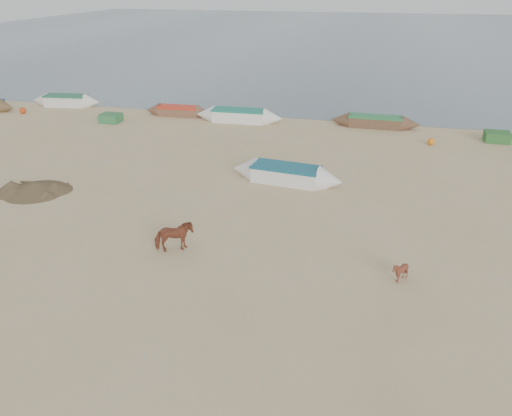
% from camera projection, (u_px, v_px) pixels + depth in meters
% --- Properties ---
extents(ground, '(140.00, 140.00, 0.00)m').
position_uv_depth(ground, '(229.00, 281.00, 17.30)').
color(ground, tan).
rests_on(ground, ground).
extents(sea, '(160.00, 160.00, 0.00)m').
position_uv_depth(sea, '(358.00, 34.00, 89.49)').
color(sea, slate).
rests_on(sea, ground).
extents(cow_adult, '(1.61, 1.28, 1.24)m').
position_uv_depth(cow_adult, '(174.00, 237.00, 18.96)').
color(cow_adult, brown).
rests_on(cow_adult, ground).
extents(calf_front, '(0.82, 0.76, 0.78)m').
position_uv_depth(calf_front, '(400.00, 271.00, 17.16)').
color(calf_front, brown).
rests_on(calf_front, ground).
extents(near_canoe, '(6.00, 2.13, 0.87)m').
position_uv_depth(near_canoe, '(286.00, 174.00, 25.46)').
color(near_canoe, white).
rests_on(near_canoe, ground).
extents(debris_pile, '(3.23, 3.23, 0.50)m').
position_uv_depth(debris_pile, '(35.00, 187.00, 24.38)').
color(debris_pile, brown).
rests_on(debris_pile, ground).
extents(waterline_canoes, '(56.51, 4.42, 0.92)m').
position_uv_depth(waterline_canoes, '(233.00, 115.00, 36.32)').
color(waterline_canoes, brown).
rests_on(waterline_canoes, ground).
extents(beach_clutter, '(45.62, 4.97, 0.64)m').
position_uv_depth(beach_clutter, '(365.00, 128.00, 33.50)').
color(beach_clutter, '#327140').
rests_on(beach_clutter, ground).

